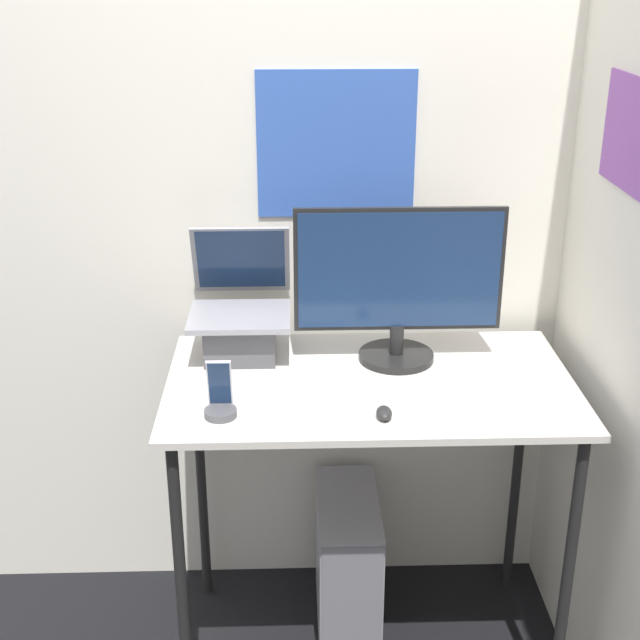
{
  "coord_description": "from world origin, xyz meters",
  "views": [
    {
      "loc": [
        -0.21,
        -1.86,
        2.0
      ],
      "look_at": [
        -0.14,
        0.33,
        1.1
      ],
      "focal_mm": 50.0,
      "sensor_mm": 36.0,
      "label": 1
    }
  ],
  "objects_px": {
    "monitor": "(398,287)",
    "computer_tower": "(348,563)",
    "mouse": "(384,413)",
    "keyboard": "(312,411)",
    "laptop": "(240,323)",
    "cell_phone": "(220,402)"
  },
  "relations": [
    {
      "from": "laptop",
      "to": "cell_phone",
      "type": "relative_size",
      "value": 2.32
    },
    {
      "from": "cell_phone",
      "to": "computer_tower",
      "type": "distance_m",
      "value": 0.86
    },
    {
      "from": "monitor",
      "to": "computer_tower",
      "type": "distance_m",
      "value": 0.93
    },
    {
      "from": "keyboard",
      "to": "monitor",
      "type": "bearing_deg",
      "value": 52.22
    },
    {
      "from": "keyboard",
      "to": "mouse",
      "type": "relative_size",
      "value": 4.15
    },
    {
      "from": "monitor",
      "to": "computer_tower",
      "type": "height_order",
      "value": "monitor"
    },
    {
      "from": "laptop",
      "to": "computer_tower",
      "type": "xyz_separation_m",
      "value": [
        0.31,
        -0.07,
        -0.79
      ]
    },
    {
      "from": "computer_tower",
      "to": "keyboard",
      "type": "bearing_deg",
      "value": -111.55
    },
    {
      "from": "monitor",
      "to": "keyboard",
      "type": "relative_size",
      "value": 2.19
    },
    {
      "from": "monitor",
      "to": "mouse",
      "type": "bearing_deg",
      "value": -101.16
    },
    {
      "from": "computer_tower",
      "to": "cell_phone",
      "type": "bearing_deg",
      "value": -139.38
    },
    {
      "from": "monitor",
      "to": "keyboard",
      "type": "distance_m",
      "value": 0.46
    },
    {
      "from": "monitor",
      "to": "computer_tower",
      "type": "bearing_deg",
      "value": -169.42
    },
    {
      "from": "laptop",
      "to": "keyboard",
      "type": "xyz_separation_m",
      "value": [
        0.2,
        -0.37,
        -0.09
      ]
    },
    {
      "from": "keyboard",
      "to": "cell_phone",
      "type": "xyz_separation_m",
      "value": [
        -0.23,
        0.0,
        0.03
      ]
    },
    {
      "from": "keyboard",
      "to": "laptop",
      "type": "bearing_deg",
      "value": 117.67
    },
    {
      "from": "monitor",
      "to": "cell_phone",
      "type": "xyz_separation_m",
      "value": [
        -0.48,
        -0.32,
        -0.18
      ]
    },
    {
      "from": "monitor",
      "to": "mouse",
      "type": "relative_size",
      "value": 9.08
    },
    {
      "from": "mouse",
      "to": "computer_tower",
      "type": "height_order",
      "value": "mouse"
    },
    {
      "from": "keyboard",
      "to": "mouse",
      "type": "distance_m",
      "value": 0.18
    },
    {
      "from": "monitor",
      "to": "keyboard",
      "type": "height_order",
      "value": "monitor"
    },
    {
      "from": "cell_phone",
      "to": "computer_tower",
      "type": "height_order",
      "value": "cell_phone"
    }
  ]
}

